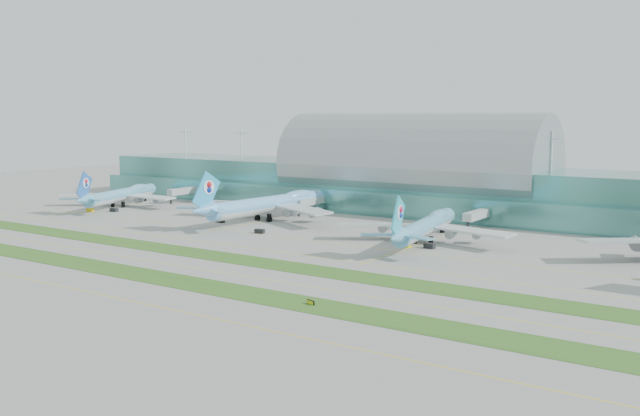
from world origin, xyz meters
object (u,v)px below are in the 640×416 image
Objects in this scene: terminal at (413,179)px; airliner_a at (122,194)px; airliner_c at (426,225)px; airliner_b at (271,203)px; taxiway_sign_east at (311,302)px.

terminal is 5.19× the size of airliner_a.
airliner_a is at bearing -152.31° from terminal.
airliner_b is at bearing 161.35° from airliner_c.
taxiway_sign_east is at bearing -47.39° from airliner_a.
airliner_a is (-118.79, -62.33, -8.49)m from terminal.
airliner_b is at bearing 149.00° from taxiway_sign_east.
airliner_b is at bearing -15.71° from airliner_a.
airliner_a is 0.96× the size of airliner_c.
terminal is 67.95m from airliner_b.
terminal reaches higher than airliner_a.
airliner_a is at bearing -173.37° from airliner_b.
airliner_b reaches higher than airliner_c.
airliner_a is at bearing 168.57° from taxiway_sign_east.
terminal is 139.71× the size of taxiway_sign_east.
taxiway_sign_east is at bearing -44.62° from airliner_b.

